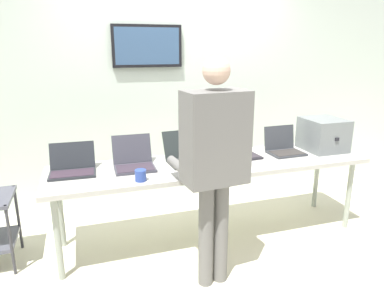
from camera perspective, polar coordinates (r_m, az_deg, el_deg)
ground at (r=3.49m, az=3.13°, el=-14.89°), size 8.00×8.00×0.04m
back_wall at (r=4.11m, az=-2.36°, el=8.20°), size 8.00×0.11×2.42m
workbench at (r=3.19m, az=3.31°, el=-3.84°), size 2.87×0.70×0.74m
equipment_box at (r=3.75m, az=20.51°, el=1.47°), size 0.37×0.41×0.32m
laptop_station_0 at (r=3.06m, az=-18.83°, el=-3.49°), size 0.38×0.33×0.23m
laptop_station_1 at (r=3.06m, az=-9.43°, el=-2.69°), size 0.35×0.35×0.26m
laptop_station_2 at (r=3.18m, az=-1.20°, el=-1.83°), size 0.35×0.39×0.26m
laptop_station_3 at (r=3.35m, az=7.43°, el=-1.07°), size 0.38×0.32×0.25m
laptop_station_4 at (r=3.55m, az=14.63°, el=-0.48°), size 0.33×0.29×0.25m
person at (r=2.45m, az=3.64°, el=-1.62°), size 0.47×0.62×1.69m
coffee_mug at (r=2.76m, az=-8.34°, el=-5.06°), size 0.09×0.09×0.09m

